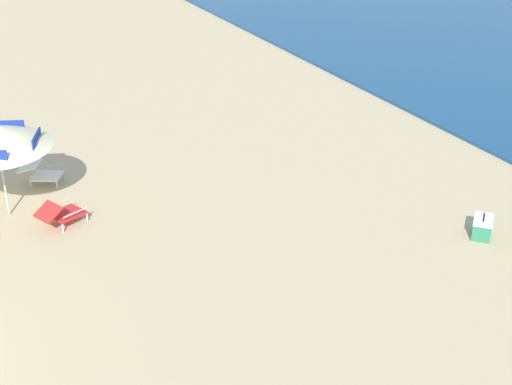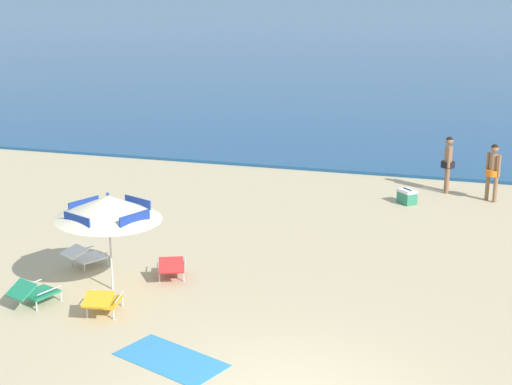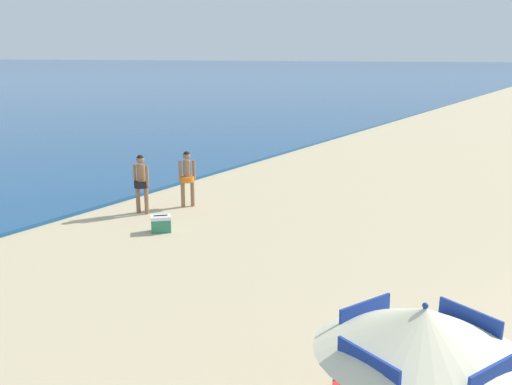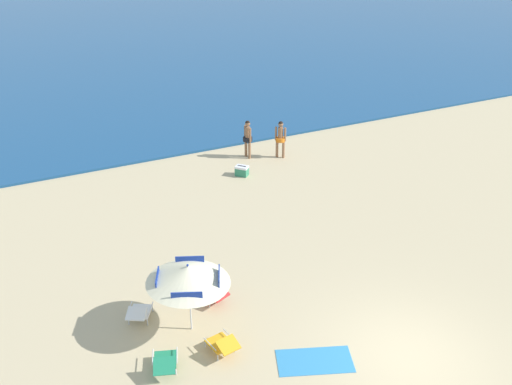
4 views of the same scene
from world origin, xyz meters
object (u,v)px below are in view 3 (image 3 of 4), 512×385
at_px(person_standing_beside, 187,175).
at_px(person_standing_near_shore, 141,180).
at_px(beach_umbrella_striped_main, 423,331).
at_px(cooler_box, 161,224).

bearing_deg(person_standing_beside, person_standing_near_shore, 153.96).
distance_m(beach_umbrella_striped_main, person_standing_beside, 11.32).
relative_size(person_standing_near_shore, cooler_box, 2.73).
xyz_separation_m(person_standing_near_shore, cooler_box, (-0.97, -1.54, -0.75)).
xyz_separation_m(beach_umbrella_striped_main, cooler_box, (4.95, 7.80, -1.49)).
bearing_deg(person_standing_beside, beach_umbrella_striped_main, -129.34).
distance_m(person_standing_near_shore, person_standing_beside, 1.37).
bearing_deg(beach_umbrella_striped_main, person_standing_beside, 50.66).
height_order(beach_umbrella_striped_main, person_standing_beside, beach_umbrella_striped_main).
bearing_deg(beach_umbrella_striped_main, cooler_box, 57.59).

